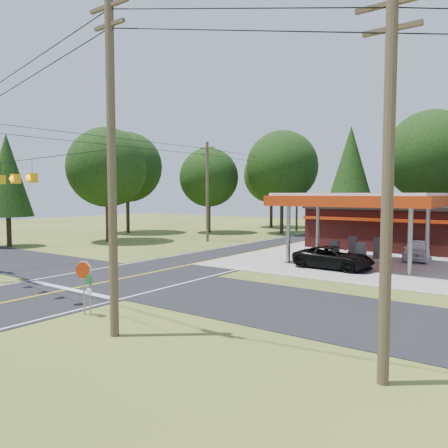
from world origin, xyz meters
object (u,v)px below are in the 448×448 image
Objects in this scene: suv_car at (333,258)px; sedan_car at (416,250)px; gas_canopy at (358,202)px; octagonal_stop_sign at (83,275)px.

suv_car is 1.20× the size of sedan_car.
gas_canopy is at bearing -6.50° from suv_car.
gas_canopy is 4.84× the size of octagonal_stop_sign.
sedan_car is at bearing 53.13° from gas_canopy.
sedan_car is at bearing 71.95° from octagonal_stop_sign.
suv_car is (-0.50, -3.00, -3.56)m from gas_canopy.
sedan_car is (3.00, 4.00, -3.54)m from gas_canopy.
octagonal_stop_sign is at bearing 168.93° from suv_car.
octagonal_stop_sign is (-4.00, -16.01, 0.91)m from suv_car.
octagonal_stop_sign reaches higher than suv_car.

